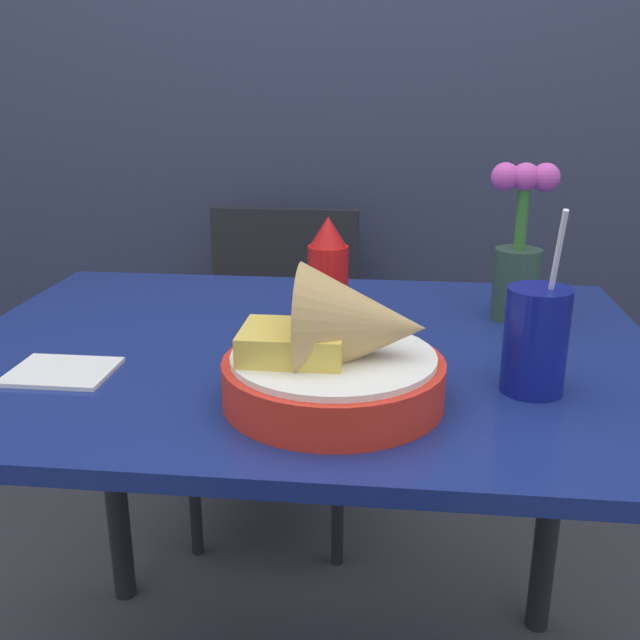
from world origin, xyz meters
name	(u,v)px	position (x,y,z in m)	size (l,w,h in m)	color
wall_window	(354,25)	(0.00, 1.06, 1.30)	(7.00, 0.06, 2.60)	#2D334C
dining_table	(304,414)	(0.00, 0.00, 0.65)	(1.07, 0.79, 0.77)	navy
chair_far_window	(281,338)	(-0.17, 0.78, 0.50)	(0.40, 0.40, 0.83)	black
food_basket	(342,355)	(0.07, -0.20, 0.83)	(0.28, 0.28, 0.18)	red
ketchup_bottle	(328,281)	(0.03, 0.04, 0.86)	(0.06, 0.06, 0.19)	red
drink_cup	(535,343)	(0.31, -0.14, 0.84)	(0.08, 0.08, 0.24)	navy
flower_vase	(519,254)	(0.34, 0.17, 0.88)	(0.11, 0.08, 0.26)	#2D4738
napkin	(62,372)	(-0.31, -0.15, 0.77)	(0.14, 0.11, 0.01)	white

